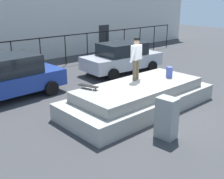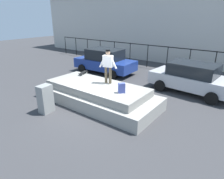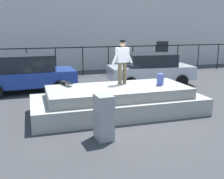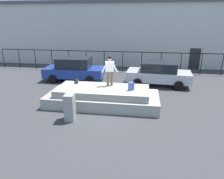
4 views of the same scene
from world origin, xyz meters
name	(u,v)px [view 3 (image 3 of 4)]	position (x,y,z in m)	size (l,w,h in m)	color
ground_plane	(129,115)	(0.00, 0.00, 0.00)	(60.00, 60.00, 0.00)	#38383A
concrete_ledge	(118,101)	(-0.26, 0.41, 0.44)	(6.21, 2.66, 0.97)	#9E9B93
skateboarder	(122,59)	(0.06, 0.91, 1.93)	(0.93, 0.35, 1.64)	brown
skateboard	(66,83)	(-2.03, 1.26, 1.07)	(0.43, 0.82, 0.12)	black
backpack	(160,79)	(1.33, 0.24, 1.19)	(0.28, 0.20, 0.44)	#3F4C99
car_blue_sedan_near	(27,73)	(-3.43, 4.94, 0.91)	(4.64, 2.37, 1.80)	navy
car_silver_sedan_mid	(151,69)	(3.03, 4.73, 0.86)	(4.68, 2.47, 1.68)	#B7B7BC
utility_box	(104,117)	(-1.41, -1.76, 0.64)	(0.44, 0.60, 1.29)	gray
fence_row	(83,56)	(0.00, 8.45, 1.26)	(24.06, 0.06, 1.87)	black
warehouse_building	(68,25)	(0.00, 14.56, 3.21)	(34.40, 8.27, 6.39)	beige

